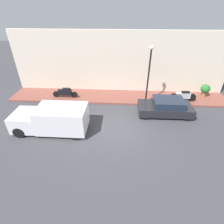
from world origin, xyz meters
The scene contains 9 objects.
ground_plane centered at (0.00, 0.00, 0.00)m, with size 60.00×60.00×0.00m, color #38383D.
sidewalk centered at (4.49, 0.00, 0.08)m, with size 2.51×18.46×0.16m.
building_facade centered at (5.90, 0.00, 2.65)m, with size 0.30×18.46×5.30m.
parked_car centered at (2.05, -3.55, 0.60)m, with size 1.80×3.87×1.24m.
delivery_van centered at (-0.34, 4.06, 0.87)m, with size 1.89×4.65×1.70m.
scooter_silver centered at (3.92, -5.32, 0.63)m, with size 0.30×2.15×0.86m.
motorcycle_black centered at (4.01, 4.50, 0.60)m, with size 0.30×2.12×0.84m.
streetlamp centered at (3.55, -2.27, 2.97)m, with size 0.31×0.31×4.44m.
potted_plant centered at (4.93, -7.43, 0.79)m, with size 0.75×0.75×1.06m.
Camera 1 is at (-9.17, -0.29, 7.07)m, focal length 28.00 mm.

